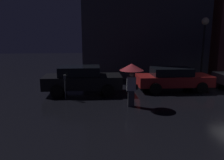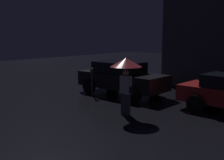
# 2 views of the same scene
# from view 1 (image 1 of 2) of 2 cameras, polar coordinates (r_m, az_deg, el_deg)

# --- Properties ---
(building_facade_left) EXTENTS (9.72, 3.00, 9.75)m
(building_facade_left) POSITION_cam_1_polar(r_m,az_deg,el_deg) (18.05, 8.38, 16.67)
(building_facade_left) COLOR #3D3D47
(building_facade_left) RESTS_ON ground
(parked_car_black) EXTENTS (4.39, 1.92, 1.55)m
(parked_car_black) POSITION_cam_1_polar(r_m,az_deg,el_deg) (12.44, -7.82, 0.19)
(parked_car_black) COLOR black
(parked_car_black) RESTS_ON ground
(parked_car_red) EXTENTS (4.41, 1.87, 1.38)m
(parked_car_red) POSITION_cam_1_polar(r_m,az_deg,el_deg) (13.49, 15.65, 0.43)
(parked_car_red) COLOR maroon
(parked_car_red) RESTS_ON ground
(pedestrian_with_umbrella) EXTENTS (1.10, 1.10, 2.01)m
(pedestrian_with_umbrella) POSITION_cam_1_polar(r_m,az_deg,el_deg) (9.91, 5.13, 2.10)
(pedestrian_with_umbrella) COLOR #383842
(pedestrian_with_umbrella) RESTS_ON ground
(parking_meter) EXTENTS (0.12, 0.10, 1.29)m
(parking_meter) POSITION_cam_1_polar(r_m,az_deg,el_deg) (11.41, -12.18, -1.11)
(parking_meter) COLOR #4C5154
(parking_meter) RESTS_ON ground
(street_lamp_near) EXTENTS (0.51, 0.51, 4.46)m
(street_lamp_near) POSITION_cam_1_polar(r_m,az_deg,el_deg) (16.83, 22.97, 11.15)
(street_lamp_near) COLOR black
(street_lamp_near) RESTS_ON ground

